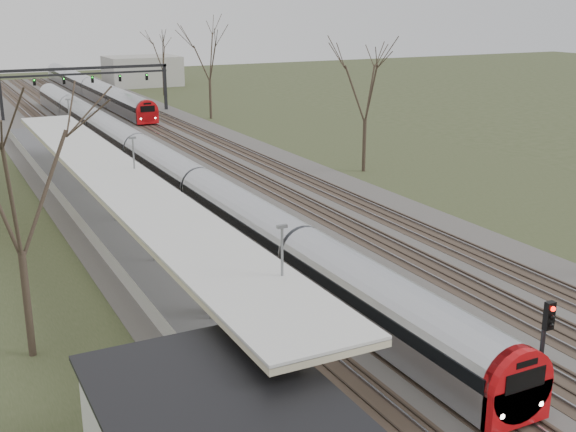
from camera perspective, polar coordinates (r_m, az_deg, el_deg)
name	(u,v)px	position (r m, az deg, el deg)	size (l,w,h in m)	color
track_bed	(160,158)	(67.40, -10.07, 4.53)	(24.00, 160.00, 0.22)	#474442
platform	(103,214)	(48.56, -14.42, 0.14)	(3.50, 69.00, 1.00)	#9E9B93
canopy	(117,177)	(43.44, -13.39, 2.99)	(4.10, 50.00, 3.11)	slate
signal_gantry	(86,76)	(95.52, -15.67, 10.59)	(21.00, 0.59, 6.08)	black
tree_west_near	(14,181)	(29.06, -20.86, 2.57)	(5.00, 5.00, 10.30)	#2D231C
tree_east_far	(366,85)	(60.30, 6.18, 10.26)	(5.00, 5.00, 10.30)	#2D231C
train_near	(140,152)	(63.32, -11.65, 4.99)	(2.62, 90.21, 3.05)	#A9ABB3
train_far	(91,88)	(114.15, -15.33, 9.75)	(2.62, 60.21, 3.05)	#A9ABB3
passenger	(227,294)	(30.79, -4.85, -6.18)	(0.66, 0.43, 1.81)	#2F2A51
signal_post	(545,338)	(26.50, 19.63, -9.09)	(0.35, 0.45, 4.10)	black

